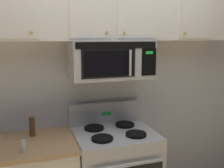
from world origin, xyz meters
TOP-DOWN VIEW (x-y plane):
  - back_wall at (0.00, 0.79)m, footprint 5.20×0.10m
  - over_range_microwave at (-0.00, 0.54)m, footprint 0.76×0.43m
  - upper_cabinets at (-0.00, 0.57)m, footprint 2.50×0.36m
  - salt_shaker at (-0.82, 0.24)m, footprint 0.04×0.04m
  - pepper_mill at (-0.73, 0.57)m, footprint 0.05×0.05m

SIDE VIEW (x-z plane):
  - salt_shaker at x=-0.82m, z-range 0.90..1.00m
  - pepper_mill at x=-0.73m, z-range 0.90..1.08m
  - back_wall at x=0.00m, z-range 0.00..2.70m
  - over_range_microwave at x=0.00m, z-range 1.40..1.75m
  - upper_cabinets at x=0.00m, z-range 1.75..2.30m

